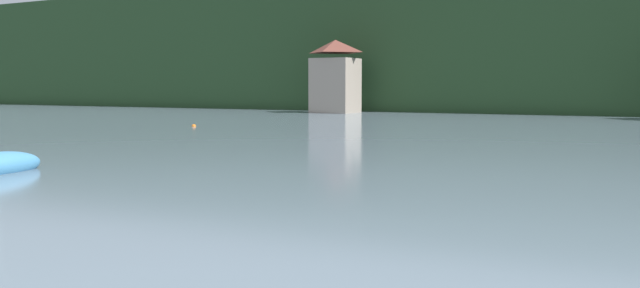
% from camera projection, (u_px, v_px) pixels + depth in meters
% --- Properties ---
extents(wooded_hillside, '(352.00, 71.67, 35.65)m').
position_uv_depth(wooded_hillside, '(525.00, 61.00, 117.57)').
color(wooded_hillside, '#264223').
rests_on(wooded_hillside, ground_plane).
extents(shore_building_west, '(5.47, 4.90, 9.22)m').
position_uv_depth(shore_building_west, '(335.00, 78.00, 84.22)').
color(shore_building_west, gray).
rests_on(shore_building_west, ground_plane).
extents(mooring_buoy_near, '(0.37, 0.37, 0.37)m').
position_uv_depth(mooring_buoy_near, '(194.00, 126.00, 55.63)').
color(mooring_buoy_near, orange).
rests_on(mooring_buoy_near, ground_plane).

